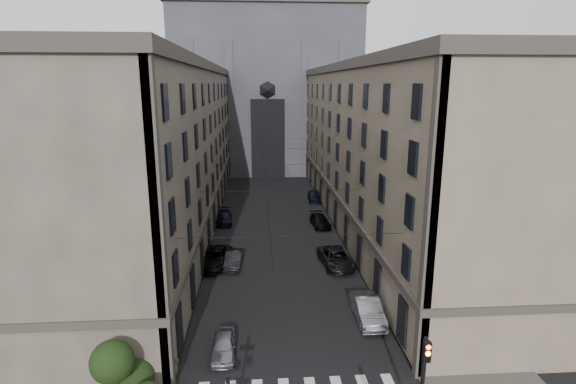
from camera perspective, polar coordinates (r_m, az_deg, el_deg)
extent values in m
cube|color=#383533|center=(55.23, -12.67, -4.14)|extent=(7.00, 80.00, 0.15)
cube|color=#383533|center=(56.00, 9.13, -3.73)|extent=(7.00, 80.00, 0.15)
cube|color=#453D35|center=(53.80, -16.33, 4.94)|extent=(13.00, 60.00, 18.00)
cube|color=#38332D|center=(53.30, -17.02, 14.97)|extent=(13.60, 60.60, 0.90)
cube|color=#38332D|center=(54.69, -16.00, -0.03)|extent=(13.40, 60.30, 0.50)
cube|color=brown|center=(54.82, 12.55, 5.32)|extent=(13.00, 60.00, 18.00)
cube|color=#38332D|center=(54.33, 13.07, 15.17)|extent=(13.60, 60.60, 0.90)
cube|color=#38332D|center=(55.69, 12.30, 0.43)|extent=(13.40, 60.30, 0.50)
cube|color=#2D2D33|center=(91.06, -2.80, 12.58)|extent=(34.00, 22.00, 30.00)
cube|color=#38332D|center=(92.11, -2.92, 22.26)|extent=(35.00, 23.00, 1.20)
cube|color=black|center=(80.57, -2.56, 6.74)|extent=(6.00, 0.30, 14.00)
cube|color=black|center=(22.78, 17.22, -18.80)|extent=(0.34, 0.30, 1.00)
cylinder|color=#FF0C07|center=(22.49, 17.43, -18.32)|extent=(0.22, 0.05, 0.22)
cylinder|color=orange|center=(22.66, 17.37, -19.01)|extent=(0.22, 0.05, 0.22)
cylinder|color=black|center=(22.83, 17.31, -19.69)|extent=(0.22, 0.05, 0.22)
sphere|color=black|center=(27.56, -18.76, -21.25)|extent=(2.00, 2.00, 2.00)
sphere|color=black|center=(28.23, -15.24, -20.81)|extent=(1.40, 1.40, 1.40)
sphere|color=black|center=(25.73, -21.44, -19.42)|extent=(2.20, 2.20, 2.20)
cylinder|color=black|center=(27.64, 0.46, -5.59)|extent=(14.00, 0.03, 0.03)
cylinder|color=black|center=(39.15, -0.91, 0.18)|extent=(14.00, 0.03, 0.03)
cylinder|color=black|center=(51.87, -1.70, 3.50)|extent=(14.00, 0.03, 0.03)
cylinder|color=black|center=(64.70, -2.18, 5.51)|extent=(14.00, 0.03, 0.03)
cylinder|color=black|center=(76.59, -2.48, 6.76)|extent=(14.00, 0.03, 0.03)
cylinder|color=black|center=(52.88, -3.15, 3.24)|extent=(0.03, 60.00, 0.03)
cylinder|color=black|center=(52.99, -0.34, 3.28)|extent=(0.03, 60.00, 0.03)
imported|color=gray|center=(29.93, -8.18, -18.74)|extent=(1.54, 3.76, 1.28)
imported|color=black|center=(42.47, -6.90, -8.46)|extent=(1.78, 4.38, 1.42)
imported|color=black|center=(42.82, -9.39, -8.24)|extent=(3.37, 5.98, 1.58)
imported|color=black|center=(55.37, -8.17, -3.22)|extent=(2.24, 4.95, 1.41)
imported|color=gray|center=(33.75, 10.06, -14.47)|extent=(1.76, 4.98, 1.64)
imported|color=black|center=(42.44, 6.13, -8.36)|extent=(3.11, 5.80, 1.55)
imported|color=black|center=(53.64, 4.09, -3.68)|extent=(2.29, 4.85, 1.37)
imported|color=black|center=(64.97, 3.39, -0.51)|extent=(2.03, 4.69, 1.57)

